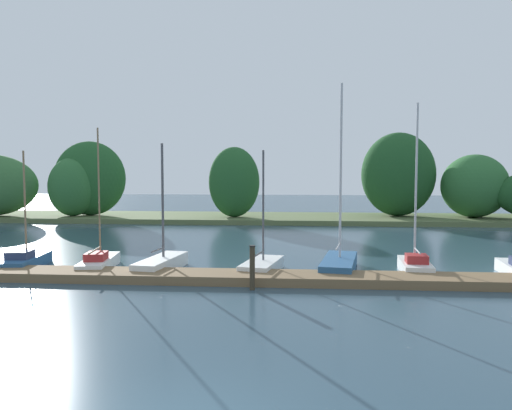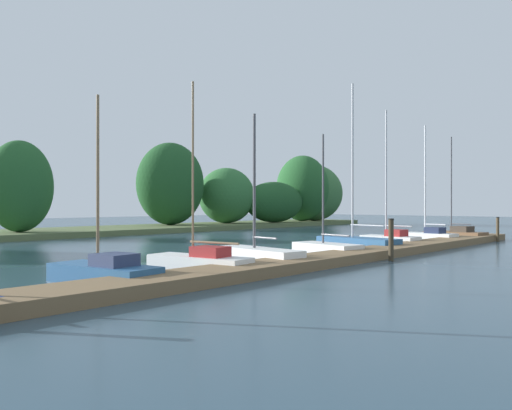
# 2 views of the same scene
# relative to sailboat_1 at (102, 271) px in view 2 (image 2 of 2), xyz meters

# --- Properties ---
(dock_pier) EXTENTS (32.12, 1.80, 0.35)m
(dock_pier) POSITION_rel_sailboat_1_xyz_m (10.19, -2.03, -0.16)
(dock_pier) COLOR brown
(dock_pier) RESTS_ON ground
(far_shore) EXTENTS (67.49, 8.28, 7.54)m
(far_shore) POSITION_rel_sailboat_1_xyz_m (17.33, 21.04, 2.65)
(far_shore) COLOR #56663D
(far_shore) RESTS_ON ground
(sailboat_1) EXTENTS (1.67, 3.77, 5.20)m
(sailboat_1) POSITION_rel_sailboat_1_xyz_m (0.00, 0.00, 0.00)
(sailboat_1) COLOR #285684
(sailboat_1) RESTS_ON ground
(sailboat_2) EXTENTS (1.58, 3.97, 6.18)m
(sailboat_2) POSITION_rel_sailboat_1_xyz_m (3.43, -0.06, 0.00)
(sailboat_2) COLOR white
(sailboat_2) RESTS_ON ground
(sailboat_3) EXTENTS (1.60, 4.09, 5.48)m
(sailboat_3) POSITION_rel_sailboat_1_xyz_m (6.27, -0.11, 0.02)
(sailboat_3) COLOR white
(sailboat_3) RESTS_ON ground
(sailboat_4) EXTENTS (1.81, 3.47, 5.18)m
(sailboat_4) POSITION_rel_sailboat_1_xyz_m (10.62, -0.15, -0.03)
(sailboat_4) COLOR white
(sailboat_4) RESTS_ON ground
(sailboat_5) EXTENTS (1.97, 4.59, 8.00)m
(sailboat_5) POSITION_rel_sailboat_1_xyz_m (13.90, 0.35, 0.05)
(sailboat_5) COLOR #285684
(sailboat_5) RESTS_ON ground
(sailboat_6) EXTENTS (1.40, 3.30, 7.13)m
(sailboat_6) POSITION_rel_sailboat_1_xyz_m (17.03, 0.17, 0.07)
(sailboat_6) COLOR white
(sailboat_6) RESTS_ON ground
(sailboat_7) EXTENTS (1.48, 3.37, 6.77)m
(sailboat_7) POSITION_rel_sailboat_1_xyz_m (21.12, -0.17, 0.06)
(sailboat_7) COLOR white
(sailboat_7) RESTS_ON ground
(sailboat_8) EXTENTS (1.83, 3.87, 6.34)m
(sailboat_8) POSITION_rel_sailboat_1_xyz_m (23.95, -0.63, 0.01)
(sailboat_8) COLOR brown
(sailboat_8) RESTS_ON ground
(mooring_piling_1) EXTENTS (0.23, 0.23, 1.63)m
(mooring_piling_1) POSITION_rel_sailboat_1_xyz_m (10.46, -3.31, 0.49)
(mooring_piling_1) COLOR #3D3323
(mooring_piling_1) RESTS_ON ground
(mooring_piling_2) EXTENTS (0.20, 0.20, 1.44)m
(mooring_piling_2) POSITION_rel_sailboat_1_xyz_m (24.21, -3.10, 0.39)
(mooring_piling_2) COLOR #4C3D28
(mooring_piling_2) RESTS_ON ground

